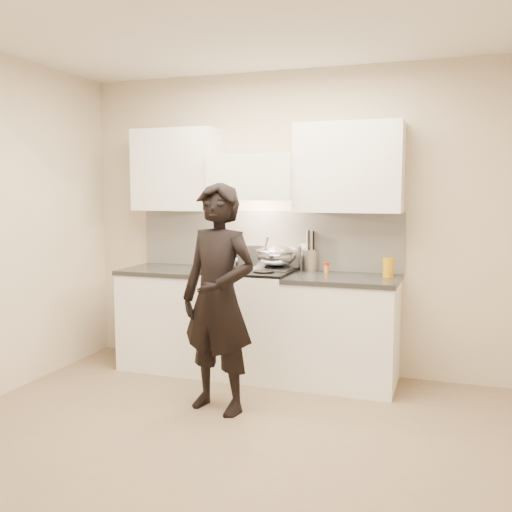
# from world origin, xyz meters

# --- Properties ---
(ground_plane) EXTENTS (4.00, 4.00, 0.00)m
(ground_plane) POSITION_xyz_m (0.00, 0.00, 0.00)
(ground_plane) COLOR #7F6D55
(room_shell) EXTENTS (4.04, 3.54, 2.70)m
(room_shell) POSITION_xyz_m (-0.06, 0.37, 1.60)
(room_shell) COLOR beige
(room_shell) RESTS_ON ground
(stove) EXTENTS (0.76, 0.65, 0.96)m
(stove) POSITION_xyz_m (-0.30, 1.42, 0.47)
(stove) COLOR white
(stove) RESTS_ON ground
(counter_right) EXTENTS (0.92, 0.67, 0.92)m
(counter_right) POSITION_xyz_m (0.53, 1.43, 0.46)
(counter_right) COLOR white
(counter_right) RESTS_ON ground
(counter_left) EXTENTS (0.82, 0.67, 0.92)m
(counter_left) POSITION_xyz_m (-1.08, 1.43, 0.46)
(counter_left) COLOR white
(counter_left) RESTS_ON ground
(wok) EXTENTS (0.37, 0.45, 0.30)m
(wok) POSITION_xyz_m (-0.10, 1.57, 1.06)
(wok) COLOR #ACAEC1
(wok) RESTS_ON stove
(stock_pot) EXTENTS (0.37, 0.35, 0.18)m
(stock_pot) POSITION_xyz_m (-0.49, 1.28, 1.05)
(stock_pot) COLOR #ACAEC1
(stock_pot) RESTS_ON stove
(utensil_crock) EXTENTS (0.14, 0.14, 0.36)m
(utensil_crock) POSITION_xyz_m (0.18, 1.67, 1.03)
(utensil_crock) COLOR #A7A7A7
(utensil_crock) RESTS_ON counter_right
(spice_jar) EXTENTS (0.04, 0.04, 0.09)m
(spice_jar) POSITION_xyz_m (0.35, 1.61, 0.96)
(spice_jar) COLOR orange
(spice_jar) RESTS_ON counter_right
(oil_glass) EXTENTS (0.09, 0.09, 0.16)m
(oil_glass) POSITION_xyz_m (0.88, 1.54, 1.00)
(oil_glass) COLOR #C58B0E
(oil_glass) RESTS_ON counter_right
(person) EXTENTS (0.69, 0.54, 1.69)m
(person) POSITION_xyz_m (-0.23, 0.55, 0.84)
(person) COLOR black
(person) RESTS_ON ground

